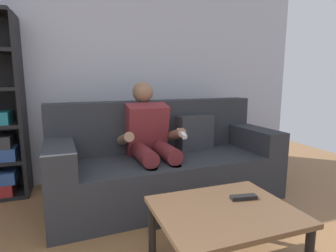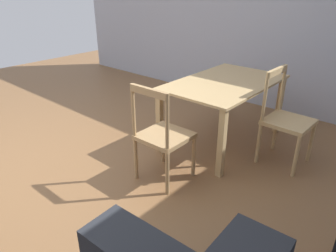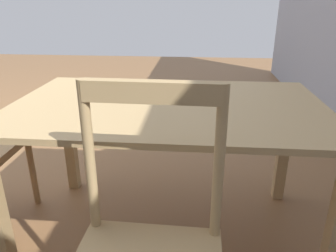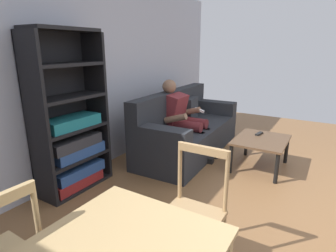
# 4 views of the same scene
# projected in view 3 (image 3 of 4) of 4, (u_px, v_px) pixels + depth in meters

# --- Properties ---
(dining_table) EXTENTS (1.38, 0.86, 0.71)m
(dining_table) POSITION_uv_depth(u_px,v_px,m) (168.00, 124.00, 1.48)
(dining_table) COLOR tan
(dining_table) RESTS_ON ground_plane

